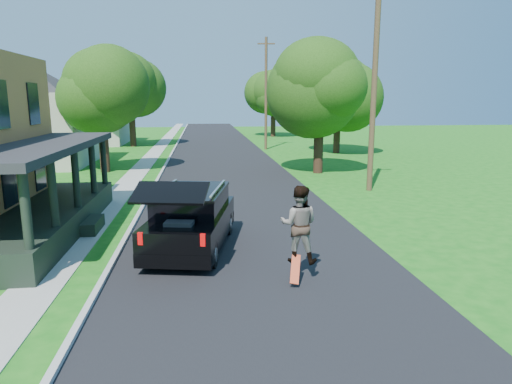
{
  "coord_description": "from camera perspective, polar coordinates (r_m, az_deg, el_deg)",
  "views": [
    {
      "loc": [
        -1.47,
        -10.06,
        4.55
      ],
      "look_at": [
        0.08,
        3.0,
        1.89
      ],
      "focal_mm": 32.0,
      "sensor_mm": 36.0,
      "label": 1
    }
  ],
  "objects": [
    {
      "name": "curb",
      "position": [
        30.51,
        -11.56,
        2.63
      ],
      "size": [
        0.15,
        120.0,
        0.12
      ],
      "primitive_type": "cube",
      "color": "#ACACA7",
      "rests_on": "ground"
    },
    {
      "name": "utility_pole_far",
      "position": [
        42.89,
        1.26,
        12.3
      ],
      "size": [
        1.59,
        0.29,
        10.11
      ],
      "rotation": [
        0.0,
        0.0,
        -0.11
      ],
      "color": "#4C3123",
      "rests_on": "ground"
    },
    {
      "name": "sidewalk",
      "position": [
        30.68,
        -14.45,
        2.54
      ],
      "size": [
        1.3,
        120.0,
        0.03
      ],
      "primitive_type": "cube",
      "color": "gray",
      "rests_on": "ground"
    },
    {
      "name": "street",
      "position": [
        30.44,
        -3.94,
        2.81
      ],
      "size": [
        8.0,
        120.0,
        0.02
      ],
      "primitive_type": "cube",
      "color": "black",
      "rests_on": "ground"
    },
    {
      "name": "tree_right_mid",
      "position": [
        40.37,
        10.21,
        12.69
      ],
      "size": [
        7.06,
        7.22,
        8.67
      ],
      "rotation": [
        0.0,
        0.0,
        -0.34
      ],
      "color": "black",
      "rests_on": "ground"
    },
    {
      "name": "skateboarder",
      "position": [
        11.71,
        5.38,
        -4.03
      ],
      "size": [
        1.15,
        1.01,
        2.01
      ],
      "rotation": [
        0.0,
        0.0,
        2.85
      ],
      "color": "black",
      "rests_on": "ground"
    },
    {
      "name": "neighbor_house_mid",
      "position": [
        36.12,
        -26.64,
        9.68
      ],
      "size": [
        12.78,
        12.78,
        8.3
      ],
      "color": "#B0AE9B",
      "rests_on": "ground"
    },
    {
      "name": "tree_right_far",
      "position": [
        58.08,
        2.13,
        12.39
      ],
      "size": [
        6.84,
        6.54,
        8.71
      ],
      "rotation": [
        0.0,
        0.0,
        0.17
      ],
      "color": "black",
      "rests_on": "ground"
    },
    {
      "name": "ground",
      "position": [
        11.14,
        1.42,
        -12.67
      ],
      "size": [
        140.0,
        140.0,
        0.0
      ],
      "primitive_type": "plane",
      "color": "#156213",
      "rests_on": "ground"
    },
    {
      "name": "black_suv",
      "position": [
        14.2,
        -8.08,
        -3.39
      ],
      "size": [
        2.92,
        5.56,
        2.47
      ],
      "rotation": [
        0.0,
        0.0,
        -0.19
      ],
      "color": "black",
      "rests_on": "ground"
    },
    {
      "name": "skateboard",
      "position": [
        11.59,
        4.92,
        -9.68
      ],
      "size": [
        0.39,
        0.67,
        0.59
      ],
      "rotation": [
        0.0,
        0.0,
        -0.16
      ],
      "color": "#AD2E0E",
      "rests_on": "ground"
    },
    {
      "name": "tree_left_mid",
      "position": [
        30.66,
        -19.0,
        12.33
      ],
      "size": [
        7.09,
        6.75,
        8.33
      ],
      "rotation": [
        0.0,
        0.0,
        0.34
      ],
      "color": "black",
      "rests_on": "ground"
    },
    {
      "name": "tree_left_far",
      "position": [
        47.18,
        -15.49,
        12.98
      ],
      "size": [
        7.53,
        7.66,
        9.66
      ],
      "rotation": [
        0.0,
        0.0,
        -0.24
      ],
      "color": "black",
      "rests_on": "ground"
    },
    {
      "name": "neighbor_house_far",
      "position": [
        51.49,
        -20.63,
        10.32
      ],
      "size": [
        12.78,
        12.78,
        8.3
      ],
      "color": "#B0AE9B",
      "rests_on": "ground"
    },
    {
      "name": "utility_pole_near",
      "position": [
        23.67,
        14.58,
        13.09
      ],
      "size": [
        1.77,
        0.3,
        10.44
      ],
      "rotation": [
        0.0,
        0.0,
        0.05
      ],
      "color": "#4C3123",
      "rests_on": "ground"
    },
    {
      "name": "tree_right_near",
      "position": [
        28.96,
        7.93,
        13.57
      ],
      "size": [
        5.87,
        5.68,
        8.73
      ],
      "rotation": [
        0.0,
        0.0,
        0.03
      ],
      "color": "black",
      "rests_on": "ground"
    }
  ]
}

